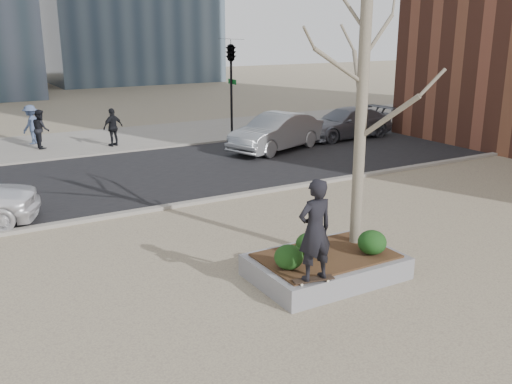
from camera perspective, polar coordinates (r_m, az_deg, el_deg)
ground at (r=11.49m, az=2.88°, el=-9.49°), size 120.00×120.00×0.00m
street at (r=20.13m, az=-12.76°, el=1.47°), size 60.00×8.00×0.02m
far_sidewalk at (r=26.75m, az=-17.36°, el=4.72°), size 60.00×6.00×0.02m
planter at (r=11.93m, az=6.97°, el=-7.42°), size 3.00×2.00×0.45m
planter_mulch at (r=11.83m, az=7.01°, el=-6.33°), size 2.70×1.70×0.04m
sycamore_tree at (r=11.87m, az=10.61°, el=10.18°), size 2.80×2.80×6.60m
shrub_left at (r=11.01m, az=3.29°, el=-6.51°), size 0.56×0.56×0.48m
shrub_middle at (r=11.68m, az=5.33°, el=-5.22°), size 0.55×0.55×0.47m
shrub_right at (r=11.93m, az=11.53°, el=-4.96°), size 0.59×0.59×0.50m
skateboard at (r=10.66m, az=5.76°, el=-8.80°), size 0.80×0.36×0.08m
skateboarder at (r=10.28m, az=5.91°, el=-3.81°), size 0.70×0.46×1.90m
car_silver at (r=23.83m, az=2.07°, el=6.01°), size 4.90×3.08×1.52m
car_third at (r=26.93m, az=8.96°, el=6.83°), size 4.80×2.08×1.38m
pedestrian_a at (r=25.86m, az=-20.71°, el=5.92°), size 0.64×0.81×1.64m
pedestrian_b at (r=26.98m, az=-21.56°, el=6.29°), size 1.20×1.25×1.71m
pedestrian_c at (r=25.42m, az=-14.11°, el=6.31°), size 1.04×0.70×1.64m
traffic_light_far at (r=26.40m, az=-2.48°, el=10.21°), size 0.60×2.48×4.50m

